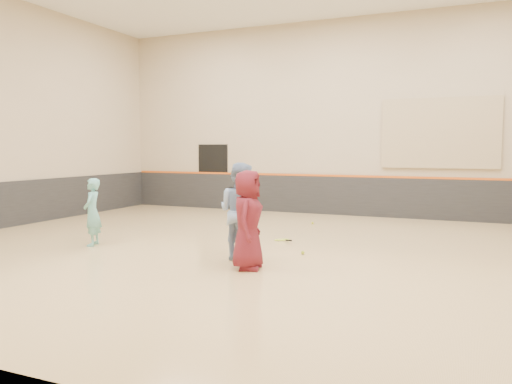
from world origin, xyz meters
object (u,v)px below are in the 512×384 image
at_px(young_man, 248,220).
at_px(girl, 92,212).
at_px(instructor, 240,211).
at_px(spare_racket, 282,238).

bearing_deg(young_man, girl, 69.14).
distance_m(instructor, spare_racket, 2.26).
bearing_deg(spare_racket, instructor, -91.57).
relative_size(girl, young_man, 0.85).
distance_m(girl, young_man, 3.92).
relative_size(girl, instructor, 0.80).
relative_size(instructor, spare_racket, 2.42).
bearing_deg(girl, spare_racket, 98.32).
relative_size(girl, spare_racket, 1.93).
bearing_deg(instructor, girl, 10.81).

